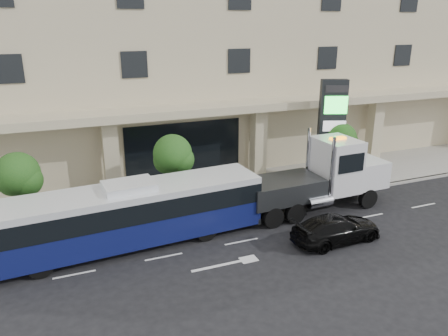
% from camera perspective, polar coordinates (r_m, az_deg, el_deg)
% --- Properties ---
extents(ground, '(120.00, 120.00, 0.00)m').
position_cam_1_polar(ground, '(23.43, 0.77, -7.99)').
color(ground, black).
rests_on(ground, ground).
extents(sidewalk, '(120.00, 6.00, 0.15)m').
position_cam_1_polar(sidewalk, '(27.67, -3.27, -3.56)').
color(sidewalk, gray).
rests_on(sidewalk, ground).
extents(curb, '(120.00, 0.30, 0.15)m').
position_cam_1_polar(curb, '(25.08, -1.02, -5.95)').
color(curb, gray).
rests_on(curb, ground).
extents(convention_center, '(60.00, 17.60, 20.00)m').
position_cam_1_polar(convention_center, '(35.69, -9.31, 17.50)').
color(convention_center, '#C3B592').
rests_on(convention_center, ground).
extents(tree_left, '(2.27, 2.20, 4.22)m').
position_cam_1_polar(tree_left, '(24.11, -25.25, -1.06)').
color(tree_left, '#422B19').
rests_on(tree_left, sidewalk).
extents(tree_mid, '(2.28, 2.20, 4.38)m').
position_cam_1_polar(tree_mid, '(24.79, -6.66, 1.51)').
color(tree_mid, '#422B19').
rests_on(tree_mid, sidewalk).
extents(tree_right, '(2.10, 2.00, 4.04)m').
position_cam_1_polar(tree_right, '(29.89, 15.11, 3.49)').
color(tree_right, '#422B19').
rests_on(tree_right, sidewalk).
extents(city_bus, '(13.13, 3.55, 3.29)m').
position_cam_1_polar(city_bus, '(21.64, -12.07, -5.87)').
color(city_bus, black).
rests_on(city_bus, ground).
extents(tow_truck, '(10.20, 2.81, 4.64)m').
position_cam_1_polar(tow_truck, '(25.89, 12.68, -1.23)').
color(tow_truck, '#2D3033').
rests_on(tow_truck, ground).
extents(black_sedan, '(4.83, 2.14, 1.38)m').
position_cam_1_polar(black_sedan, '(22.66, 14.46, -7.65)').
color(black_sedan, black).
rests_on(black_sedan, ground).
extents(signage_pylon, '(1.81, 1.17, 6.87)m').
position_cam_1_polar(signage_pylon, '(29.74, 13.80, 4.70)').
color(signage_pylon, black).
rests_on(signage_pylon, sidewalk).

